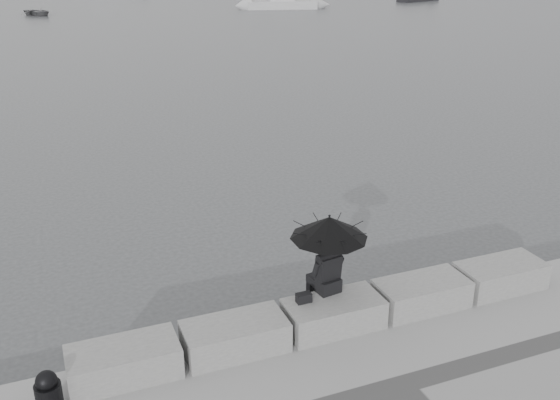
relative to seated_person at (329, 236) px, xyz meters
name	(u,v)px	position (x,y,z in m)	size (l,w,h in m)	color
ground	(321,337)	(-0.04, 0.12, -2.03)	(360.00, 360.00, 0.00)	#3F4144
stone_block_far_left	(124,362)	(-3.44, -0.33, -1.28)	(1.60, 0.80, 0.50)	slate
stone_block_left	(235,337)	(-1.74, -0.33, -1.28)	(1.60, 0.80, 0.50)	slate
stone_block_centre	(334,314)	(-0.04, -0.33, -1.28)	(1.60, 0.80, 0.50)	slate
stone_block_right	(421,294)	(1.66, -0.33, -1.28)	(1.60, 0.80, 0.50)	slate
stone_block_far_right	(500,276)	(3.36, -0.33, -1.28)	(1.60, 0.80, 0.50)	slate
seated_person	(329,236)	(0.00, 0.00, 0.00)	(1.27, 1.27, 1.39)	black
bag	(304,298)	(-0.51, -0.18, -0.95)	(0.25, 0.14, 0.16)	black
mooring_bollard	(49,397)	(-4.49, -0.78, -1.23)	(0.44, 0.44, 0.70)	black
sailboat_right	(282,3)	(21.17, 54.37, -1.49)	(7.52, 4.09, 12.90)	silver
dinghy	(38,12)	(-2.56, 57.05, -1.74)	(3.41, 1.44, 0.58)	slate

